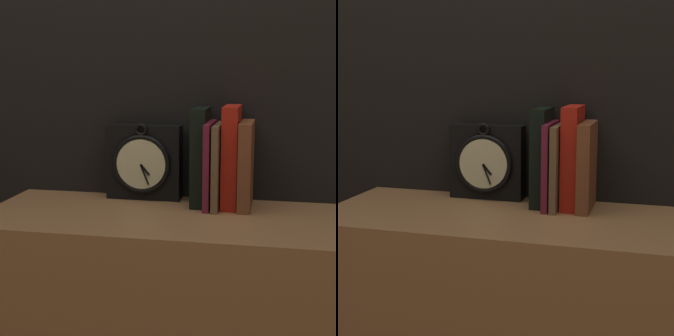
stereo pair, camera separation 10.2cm
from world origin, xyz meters
TOP-DOWN VIEW (x-y plane):
  - wall_back at (0.00, 0.22)m, footprint 6.00×0.05m
  - clock at (-0.10, 0.15)m, footprint 0.20×0.07m
  - book_slot0_black at (0.06, 0.12)m, footprint 0.04×0.13m
  - book_slot1_maroon at (0.09, 0.11)m, footprint 0.02×0.16m
  - book_slot2_brown at (0.11, 0.10)m, footprint 0.02×0.16m
  - book_slot3_red at (0.14, 0.12)m, footprint 0.04×0.13m
  - book_slot4_brown at (0.18, 0.11)m, footprint 0.03×0.15m

SIDE VIEW (x-z plane):
  - clock at x=-0.10m, z-range 0.94..1.15m
  - book_slot2_brown at x=0.11m, z-range 0.94..1.16m
  - book_slot1_maroon at x=0.09m, z-range 0.94..1.16m
  - book_slot4_brown at x=0.18m, z-range 0.94..1.16m
  - book_slot0_black at x=0.06m, z-range 0.94..1.19m
  - book_slot3_red at x=0.14m, z-range 0.94..1.20m
  - wall_back at x=0.00m, z-range 0.00..2.60m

